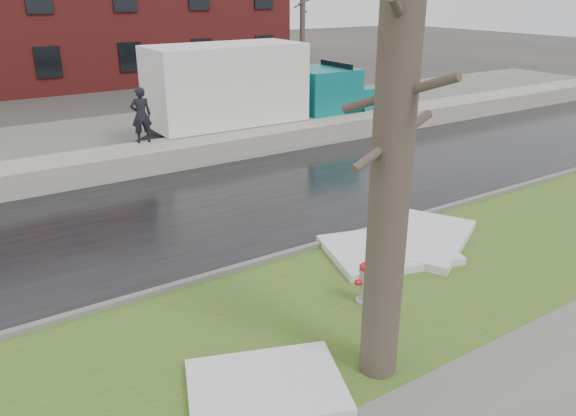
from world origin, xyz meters
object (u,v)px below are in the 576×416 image
tree (393,146)px  worker (141,115)px  fire_hydrant (366,280)px  box_truck (253,89)px

tree → worker: tree is taller
fire_hydrant → tree: bearing=-107.5°
tree → worker: 12.45m
tree → box_truck: (5.52, 13.31, -1.63)m
worker → tree: bearing=95.1°
fire_hydrant → worker: bearing=109.1°
tree → worker: bearing=86.3°
tree → box_truck: size_ratio=0.65×
fire_hydrant → box_truck: 12.62m
box_truck → worker: size_ratio=6.00×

